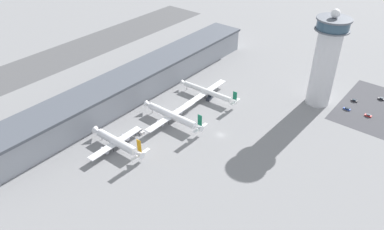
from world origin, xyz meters
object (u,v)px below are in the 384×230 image
service_truck_catering (139,131)px  airplane_gate_alpha (117,142)px  airplane_gate_bravo (172,116)px  control_tower (326,59)px  car_blue_compact (347,109)px  car_grey_coupe (354,101)px  car_black_suv (381,99)px  service_truck_fuel (210,97)px  airplane_gate_charlie (207,92)px  car_silver_sedan (368,115)px

service_truck_catering → airplane_gate_alpha: bearing=-174.1°
airplane_gate_bravo → service_truck_catering: bearing=156.9°
airplane_gate_bravo → service_truck_catering: airplane_gate_bravo is taller
control_tower → airplane_gate_bravo: bearing=142.8°
airplane_gate_bravo → service_truck_catering: (-19.46, 8.30, -3.74)m
car_blue_compact → car_grey_coupe: (13.03, -0.14, 0.03)m
car_black_suv → service_truck_catering: bearing=142.0°
service_truck_catering → car_grey_coupe: (112.58, -85.25, -0.37)m
service_truck_fuel → car_black_suv: 113.24m
airplane_gate_alpha → airplane_gate_bravo: size_ratio=0.85×
airplane_gate_alpha → service_truck_fuel: size_ratio=5.06×
airplane_gate_charlie → car_silver_sedan: 101.01m
airplane_gate_charlie → service_truck_catering: airplane_gate_charlie is taller
service_truck_fuel → car_black_suv: (70.39, -88.70, -0.51)m
car_blue_compact → car_grey_coupe: 13.03m
control_tower → service_truck_fuel: (-40.51, 56.84, -29.42)m
car_silver_sedan → car_blue_compact: car_silver_sedan is taller
airplane_gate_bravo → airplane_gate_alpha: bearing=170.3°
airplane_gate_alpha → service_truck_catering: airplane_gate_alpha is taller
airplane_gate_alpha → service_truck_fuel: airplane_gate_alpha is taller
car_black_suv → car_grey_coupe: car_black_suv is taller
control_tower → car_grey_coupe: control_tower is taller
car_grey_coupe → car_silver_sedan: bearing=-134.2°
airplane_gate_charlie → service_truck_fuel: 4.03m
service_truck_fuel → car_blue_compact: 87.31m
airplane_gate_charlie → service_truck_catering: 56.50m
airplane_gate_bravo → service_truck_fuel: 36.30m
airplane_gate_alpha → car_grey_coupe: airplane_gate_alpha is taller
car_black_suv → car_grey_coupe: (-13.37, 13.14, -0.04)m
service_truck_catering → car_silver_sedan: size_ratio=1.81×
airplane_gate_bravo → service_truck_fuel: size_ratio=5.96×
service_truck_catering → car_grey_coupe: 141.22m
airplane_gate_charlie → car_grey_coupe: (56.66, -77.93, -3.80)m
service_truck_fuel → airplane_gate_charlie: bearing=81.2°
car_silver_sedan → car_blue_compact: bearing=92.6°
control_tower → airplane_gate_bravo: size_ratio=1.40×
airplane_gate_alpha → airplane_gate_charlie: size_ratio=0.84×
airplane_gate_charlie → car_black_suv: airplane_gate_charlie is taller
car_black_suv → car_grey_coupe: 18.75m
car_blue_compact → car_grey_coupe: size_ratio=1.11×
service_truck_catering → car_silver_sedan: bearing=-44.4°
airplane_gate_charlie → service_truck_fuel: (-0.36, -2.37, -3.25)m
airplane_gate_alpha → car_grey_coupe: bearing=-32.5°
car_grey_coupe → service_truck_fuel: bearing=127.0°
airplane_gate_bravo → car_silver_sedan: airplane_gate_bravo is taller
control_tower → car_black_suv: size_ratio=14.84×
airplane_gate_alpha → car_blue_compact: (117.74, -83.24, -3.71)m
car_silver_sedan → car_blue_compact: 12.97m
control_tower → car_black_suv: bearing=-46.8°
airplane_gate_bravo → service_truck_catering: 21.48m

